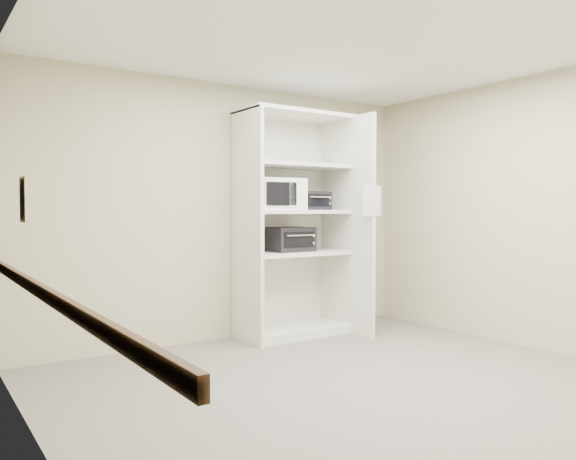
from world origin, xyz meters
TOP-DOWN VIEW (x-y plane):
  - floor at (0.00, 0.00)m, footprint 4.50×4.00m
  - ceiling at (0.00, 0.00)m, footprint 4.50×4.00m
  - wall_back at (0.00, 2.00)m, footprint 4.50×0.02m
  - wall_left at (-2.25, 0.00)m, footprint 0.02×4.00m
  - wall_right at (2.25, 0.00)m, footprint 0.02×4.00m
  - shelving_unit at (0.67, 1.70)m, footprint 1.24×0.92m
  - microwave at (0.35, 1.66)m, footprint 0.59×0.48m
  - toaster_oven_upper at (0.84, 1.68)m, footprint 0.36×0.27m
  - toaster_oven_lower at (0.58, 1.74)m, footprint 0.49×0.37m
  - paper_sign at (1.18, 1.07)m, footprint 0.25×0.02m
  - chair_rail at (-2.23, 0.00)m, footprint 0.04×3.98m
  - wall_poster at (-2.24, 0.65)m, footprint 0.01×0.21m

SIDE VIEW (x-z plane):
  - floor at x=0.00m, z-range -0.01..0.01m
  - chair_rail at x=-2.23m, z-range 0.86..0.94m
  - toaster_oven_lower at x=0.58m, z-range 0.92..1.18m
  - shelving_unit at x=0.67m, z-range -0.08..2.34m
  - wall_back at x=0.00m, z-range 0.00..2.70m
  - wall_left at x=-2.25m, z-range 0.00..2.70m
  - wall_right at x=2.25m, z-range 0.00..2.70m
  - wall_poster at x=-2.24m, z-range 1.29..1.59m
  - paper_sign at x=1.18m, z-range 1.31..1.62m
  - toaster_oven_upper at x=0.84m, z-range 1.37..1.58m
  - microwave at x=0.35m, z-range 1.37..1.70m
  - ceiling at x=0.00m, z-range 2.70..2.71m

